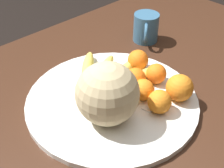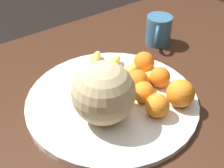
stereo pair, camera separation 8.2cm
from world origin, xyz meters
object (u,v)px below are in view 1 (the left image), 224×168
Objects in this scene: orange_front_right at (160,102)px; melon at (107,94)px; produce_tag at (154,102)px; fruit_bowl at (112,100)px; orange_back_right at (138,60)px; orange_top_small at (135,78)px; kitchen_table at (112,123)px; orange_back_left at (156,74)px; banana_bunch at (113,73)px; orange_front_left at (180,88)px; orange_mid_center at (143,90)px; ceramic_mug at (146,28)px.

melon is at bearing -32.80° from orange_front_right.
orange_front_right is 0.69× the size of produce_tag.
fruit_bowl is at bearing -63.17° from produce_tag.
orange_back_right is 0.09m from orange_top_small.
orange_top_small is at bearing -110.14° from produce_tag.
orange_back_left is at bearing 163.24° from kitchen_table.
melon reaches higher than banana_bunch.
produce_tag is at bearing -31.12° from orange_front_left.
orange_front_right is 1.04× the size of orange_top_small.
orange_top_small reaches higher than kitchen_table.
banana_bunch is 0.19m from orange_front_right.
kitchen_table is at bearing -125.36° from fruit_bowl.
melon is at bearing 15.29° from orange_top_small.
orange_top_small is (0.07, 0.06, -0.00)m from orange_back_right.
produce_tag is (-0.13, 0.04, -0.08)m from melon.
kitchen_table is 27.19× the size of orange_back_left.
orange_mid_center is at bearing 174.94° from melon.
melon is 0.44m from ceramic_mug.
produce_tag is (-0.02, -0.03, -0.03)m from orange_front_right.
kitchen_table is 10.20× the size of melon.
melon is 2.53× the size of orange_front_right.
orange_front_left reaches higher than orange_back_right.
orange_back_left reaches higher than kitchen_table.
banana_bunch is 3.97× the size of orange_mid_center.
orange_top_small is (0.05, -0.12, -0.01)m from orange_front_left.
orange_front_right reaches higher than fruit_bowl.
orange_top_small is 0.09m from produce_tag.
fruit_bowl is 0.37m from ceramic_mug.
banana_bunch is 3.16× the size of orange_front_left.
ceramic_mug is (-0.26, -0.22, 0.01)m from orange_mid_center.
ceramic_mug reaches higher than orange_back_left.
orange_mid_center is 0.93× the size of orange_back_right.
melon is at bearing -161.29° from banana_bunch.
orange_mid_center is 1.00× the size of orange_back_left.
orange_front_left is at bearing 82.05° from orange_back_right.
ceramic_mug is at bearing -152.77° from fruit_bowl.
orange_top_small is (-0.02, -0.05, 0.00)m from orange_mid_center.
orange_back_right is at bearing -97.95° from orange_front_left.
fruit_bowl is at bearing -13.13° from orange_back_left.
orange_top_small is 0.54× the size of ceramic_mug.
orange_front_left is 0.67× the size of ceramic_mug.
fruit_bowl is 2.99× the size of melon.
banana_bunch is at bearing -100.70° from produce_tag.
melon is at bearing -5.06° from orange_mid_center.
fruit_bowl is 0.11m from melon.
ceramic_mug is (-0.25, -0.26, 0.03)m from produce_tag.
orange_mid_center is at bearing 48.60° from orange_back_right.
orange_back_left is (-0.14, 0.04, 0.14)m from kitchen_table.
kitchen_table is 0.10m from fruit_bowl.
orange_front_right is 1.05× the size of orange_mid_center.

